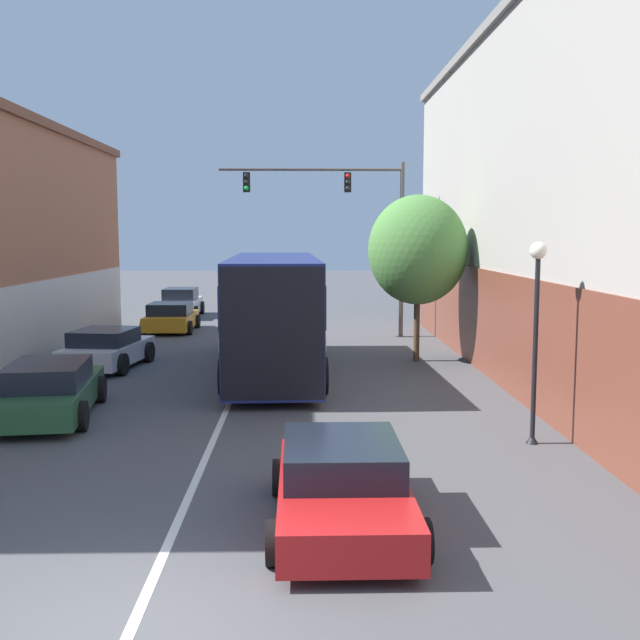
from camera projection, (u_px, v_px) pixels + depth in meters
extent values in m
cube|color=silver|center=(238.00, 383.00, 21.57)|extent=(0.14, 39.52, 0.01)
cube|color=beige|center=(18.00, 332.00, 22.10)|extent=(0.24, 23.99, 2.80)
cube|color=brown|center=(504.00, 330.00, 21.07)|extent=(0.24, 28.46, 3.20)
cube|color=navy|center=(274.00, 311.00, 23.15)|extent=(2.89, 10.75, 3.36)
cube|color=black|center=(274.00, 292.00, 23.08)|extent=(2.93, 10.54, 1.07)
cube|color=beige|center=(274.00, 320.00, 23.18)|extent=(2.92, 10.65, 0.34)
cube|color=black|center=(272.00, 334.00, 17.87)|extent=(2.50, 0.14, 3.22)
cylinder|color=black|center=(238.00, 341.00, 26.53)|extent=(0.33, 1.01, 1.00)
cylinder|color=black|center=(312.00, 341.00, 26.66)|extent=(0.33, 1.01, 1.00)
cylinder|color=black|center=(225.00, 376.00, 19.96)|extent=(0.33, 1.01, 1.00)
cylinder|color=black|center=(322.00, 375.00, 20.10)|extent=(0.33, 1.01, 1.00)
cube|color=red|center=(343.00, 496.00, 11.02)|extent=(1.90, 4.25, 0.56)
cube|color=black|center=(342.00, 456.00, 11.21)|extent=(1.73, 2.21, 0.49)
cylinder|color=black|center=(279.00, 477.00, 12.31)|extent=(0.22, 0.61, 0.60)
cylinder|color=black|center=(396.00, 476.00, 12.37)|extent=(0.22, 0.61, 0.60)
cylinder|color=black|center=(274.00, 543.00, 9.70)|extent=(0.22, 0.61, 0.60)
cylinder|color=black|center=(422.00, 541.00, 9.76)|extent=(0.22, 0.61, 0.60)
cube|color=silver|center=(107.00, 353.00, 24.01)|extent=(2.33, 4.12, 0.61)
cube|color=black|center=(104.00, 337.00, 23.75)|extent=(1.94, 2.24, 0.48)
cylinder|color=black|center=(94.00, 351.00, 25.33)|extent=(0.31, 0.70, 0.68)
cylinder|color=black|center=(149.00, 352.00, 25.13)|extent=(0.31, 0.70, 0.68)
cylinder|color=black|center=(62.00, 363.00, 22.93)|extent=(0.31, 0.70, 0.68)
cylinder|color=black|center=(122.00, 364.00, 22.73)|extent=(0.31, 0.70, 0.68)
cube|color=orange|center=(171.00, 321.00, 33.04)|extent=(1.89, 3.87, 0.60)
cube|color=black|center=(170.00, 309.00, 32.79)|extent=(1.74, 2.01, 0.51)
cylinder|color=black|center=(155.00, 321.00, 34.23)|extent=(0.22, 0.61, 0.60)
cylinder|color=black|center=(197.00, 321.00, 34.27)|extent=(0.22, 0.61, 0.60)
cylinder|color=black|center=(143.00, 328.00, 31.85)|extent=(0.22, 0.61, 0.60)
cylinder|color=black|center=(189.00, 328.00, 31.89)|extent=(0.22, 0.61, 0.60)
cube|color=#285633|center=(50.00, 396.00, 17.57)|extent=(2.37, 4.84, 0.61)
cube|color=black|center=(47.00, 374.00, 17.28)|extent=(1.96, 2.60, 0.53)
cylinder|color=black|center=(24.00, 391.00, 18.87)|extent=(0.30, 0.70, 0.67)
cylinder|color=black|center=(101.00, 389.00, 19.14)|extent=(0.30, 0.70, 0.67)
cylinder|color=black|center=(82.00, 416.00, 16.31)|extent=(0.30, 0.70, 0.67)
cube|color=silver|center=(181.00, 306.00, 38.87)|extent=(1.76, 4.11, 0.73)
cube|color=black|center=(181.00, 294.00, 38.60)|extent=(1.60, 2.15, 0.58)
cylinder|color=black|center=(168.00, 308.00, 40.13)|extent=(0.23, 0.68, 0.68)
cylinder|color=black|center=(202.00, 308.00, 40.19)|extent=(0.23, 0.68, 0.68)
cylinder|color=black|center=(160.00, 313.00, 37.61)|extent=(0.23, 0.68, 0.68)
cylinder|color=black|center=(195.00, 313.00, 37.66)|extent=(0.23, 0.68, 0.68)
cylinder|color=#514C47|center=(402.00, 250.00, 30.99)|extent=(0.18, 0.18, 7.20)
cylinder|color=#514C47|center=(311.00, 169.00, 30.52)|extent=(7.52, 0.12, 0.12)
cube|color=black|center=(348.00, 182.00, 30.62)|extent=(0.28, 0.24, 0.80)
sphere|color=red|center=(348.00, 176.00, 30.44)|extent=(0.18, 0.18, 0.18)
sphere|color=black|center=(348.00, 182.00, 30.47)|extent=(0.18, 0.18, 0.18)
sphere|color=black|center=(348.00, 188.00, 30.49)|extent=(0.18, 0.18, 0.18)
cube|color=black|center=(247.00, 182.00, 30.53)|extent=(0.28, 0.24, 0.80)
sphere|color=black|center=(246.00, 176.00, 30.35)|extent=(0.18, 0.18, 0.18)
sphere|color=black|center=(246.00, 182.00, 30.37)|extent=(0.18, 0.18, 0.18)
sphere|color=green|center=(246.00, 188.00, 30.40)|extent=(0.18, 0.18, 0.18)
cone|color=black|center=(532.00, 439.00, 15.37)|extent=(0.26, 0.26, 0.20)
cylinder|color=black|center=(535.00, 351.00, 15.16)|extent=(0.10, 0.10, 3.84)
sphere|color=#EFE5CC|center=(538.00, 250.00, 14.93)|extent=(0.35, 0.35, 0.35)
cylinder|color=#4C3823|center=(417.00, 327.00, 25.24)|extent=(0.20, 0.20, 2.34)
ellipsoid|color=#4C843D|center=(418.00, 250.00, 24.95)|extent=(3.32, 2.99, 3.66)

